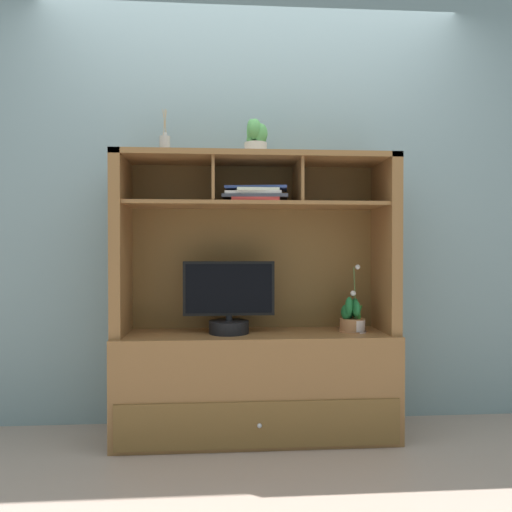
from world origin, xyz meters
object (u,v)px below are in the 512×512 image
tv_monitor (229,304)px  potted_orchid (355,324)px  potted_fern (352,318)px  media_console (256,352)px  diffuser_bottle (165,144)px  potted_succulent (256,140)px  magazine_stack_left (255,195)px

tv_monitor → potted_orchid: (0.70, -0.01, -0.11)m
potted_orchid → potted_fern: 0.04m
potted_orchid → potted_fern: (-0.01, 0.02, 0.03)m
media_console → tv_monitor: (-0.15, -0.03, 0.27)m
tv_monitor → potted_fern: 0.69m
diffuser_bottle → potted_succulent: 0.50m
media_console → potted_succulent: bearing=82.6°
media_console → magazine_stack_left: media_console is taller
diffuser_bottle → potted_succulent: size_ratio=1.15×
media_console → potted_succulent: potted_succulent is taller
potted_fern → potted_succulent: (-0.53, 0.04, 0.99)m
potted_fern → potted_orchid: bearing=-49.2°
potted_orchid → potted_succulent: size_ratio=1.80×
magazine_stack_left → potted_succulent: (0.01, 0.07, 0.31)m
potted_fern → diffuser_bottle: 1.40m
potted_orchid → diffuser_bottle: size_ratio=1.57×
tv_monitor → potted_orchid: 0.71m
magazine_stack_left → diffuser_bottle: (-0.49, 0.03, 0.27)m
potted_fern → magazine_stack_left: magazine_stack_left is taller
magazine_stack_left → diffuser_bottle: bearing=176.9°
potted_fern → magazine_stack_left: size_ratio=0.53×
potted_fern → magazine_stack_left: bearing=-176.9°
magazine_stack_left → potted_orchid: bearing=1.4°
diffuser_bottle → magazine_stack_left: bearing=-3.1°
potted_orchid → diffuser_bottle: diffuser_bottle is taller
media_console → potted_succulent: size_ratio=7.44×
media_console → potted_orchid: bearing=-4.3°
potted_succulent → media_console: bearing=-97.4°
diffuser_bottle → potted_succulent: diffuser_bottle is taller
diffuser_bottle → potted_succulent: bearing=5.2°
media_console → potted_fern: bearing=-2.7°
magazine_stack_left → media_console: bearing=83.1°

